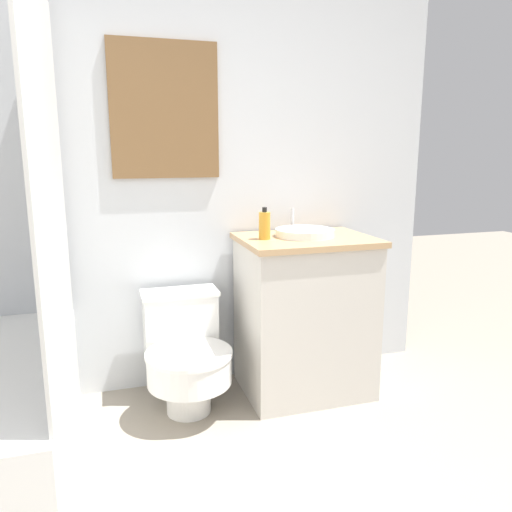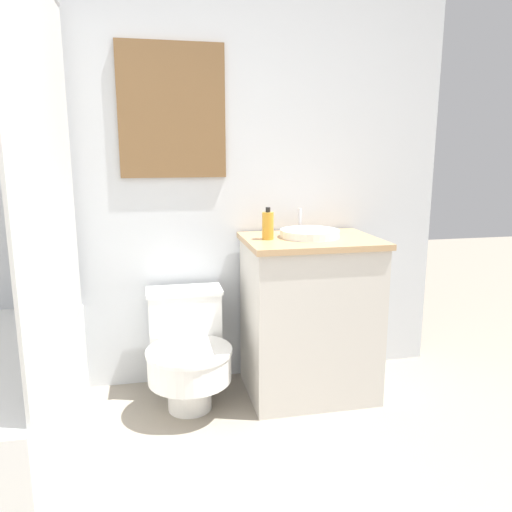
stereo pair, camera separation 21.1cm
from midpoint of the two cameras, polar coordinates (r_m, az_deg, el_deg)
name	(u,v)px [view 2 (the right image)]	position (r m, az deg, el deg)	size (l,w,h in m)	color
wall_back	(167,159)	(2.72, -7.96, 10.93)	(3.12, 0.07, 2.50)	silver
toilet	(188,350)	(2.62, -5.51, -10.67)	(0.42, 0.57, 0.58)	white
vanity	(309,316)	(2.71, 8.31, -6.86)	(0.69, 0.54, 0.86)	beige
sink	(310,233)	(2.63, 8.43, 2.58)	(0.31, 0.35, 0.13)	white
soap_bottle	(268,225)	(2.53, 3.75, 3.49)	(0.06, 0.06, 0.16)	gold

